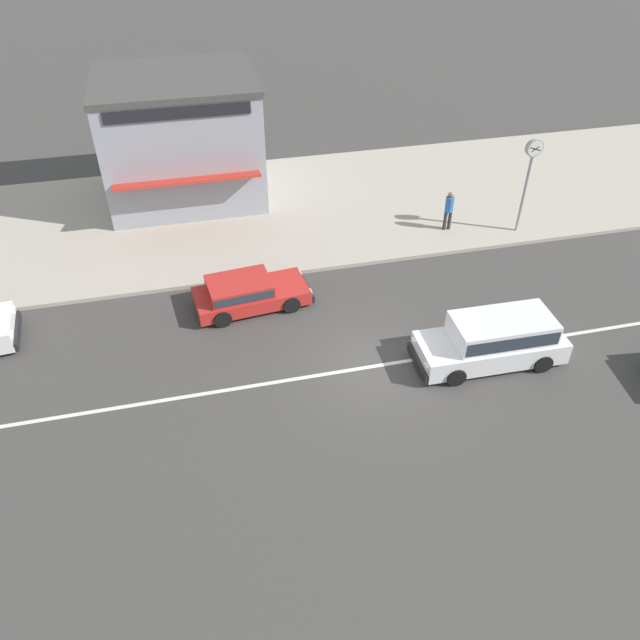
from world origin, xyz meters
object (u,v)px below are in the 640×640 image
at_px(street_clock, 531,164).
at_px(pedestrian_near_clock, 449,208).
at_px(hatchback_red_1, 247,292).
at_px(shopfront_corner_warung, 181,138).
at_px(minivan_white_0, 495,338).

bearing_deg(street_clock, pedestrian_near_clock, 165.04).
bearing_deg(hatchback_red_1, shopfront_corner_warung, 99.23).
bearing_deg(shopfront_corner_warung, street_clock, -26.47).
xyz_separation_m(hatchback_red_1, street_clock, (11.37, 2.42, 2.45)).
height_order(minivan_white_0, street_clock, street_clock).
xyz_separation_m(minivan_white_0, shopfront_corner_warung, (-8.43, 13.28, 1.88)).
relative_size(pedestrian_near_clock, shopfront_corner_warung, 0.25).
distance_m(hatchback_red_1, shopfront_corner_warung, 9.16).
bearing_deg(pedestrian_near_clock, shopfront_corner_warung, 150.71).
bearing_deg(pedestrian_near_clock, minivan_white_0, -101.95).
bearing_deg(street_clock, minivan_white_0, -122.31).
bearing_deg(shopfront_corner_warung, minivan_white_0, -57.59).
relative_size(hatchback_red_1, pedestrian_near_clock, 2.48).
height_order(hatchback_red_1, shopfront_corner_warung, shopfront_corner_warung).
distance_m(hatchback_red_1, pedestrian_near_clock, 9.19).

